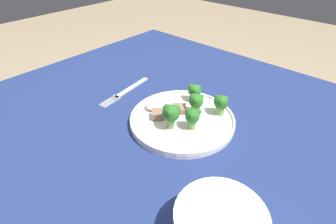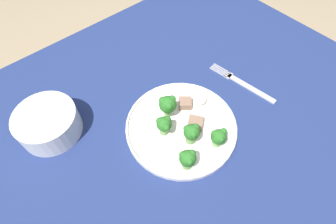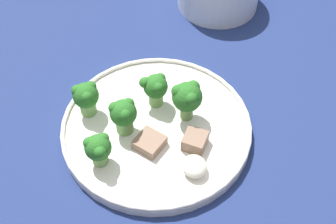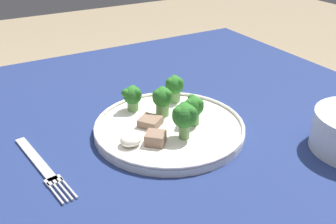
% 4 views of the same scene
% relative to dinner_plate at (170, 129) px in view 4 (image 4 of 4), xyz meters
% --- Properties ---
extents(table, '(1.06, 0.96, 0.74)m').
position_rel_dinner_plate_xyz_m(table, '(0.04, -0.00, -0.12)').
color(table, navy).
rests_on(table, ground_plane).
extents(dinner_plate, '(0.26, 0.26, 0.02)m').
position_rel_dinner_plate_xyz_m(dinner_plate, '(0.00, 0.00, 0.00)').
color(dinner_plate, white).
rests_on(dinner_plate, table).
extents(fork, '(0.05, 0.20, 0.00)m').
position_rel_dinner_plate_xyz_m(fork, '(0.22, -0.01, -0.01)').
color(fork, '#B2B2B7').
rests_on(fork, table).
extents(broccoli_floret_near_rim_left, '(0.04, 0.04, 0.05)m').
position_rel_dinner_plate_xyz_m(broccoli_floret_near_rim_left, '(-0.01, -0.05, 0.04)').
color(broccoli_floret_near_rim_left, '#709E56').
rests_on(broccoli_floret_near_rim_left, dinner_plate).
extents(broccoli_floret_center_left, '(0.04, 0.04, 0.05)m').
position_rel_dinner_plate_xyz_m(broccoli_floret_center_left, '(-0.06, -0.08, 0.04)').
color(broccoli_floret_center_left, '#709E56').
rests_on(broccoli_floret_center_left, dinner_plate).
extents(broccoli_floret_back_left, '(0.04, 0.04, 0.06)m').
position_rel_dinner_plate_xyz_m(broccoli_floret_back_left, '(-0.00, 0.04, 0.04)').
color(broccoli_floret_back_left, '#709E56').
rests_on(broccoli_floret_back_left, dinner_plate).
extents(broccoli_floret_front_left, '(0.04, 0.03, 0.05)m').
position_rel_dinner_plate_xyz_m(broccoli_floret_front_left, '(0.03, -0.09, 0.03)').
color(broccoli_floret_front_left, '#709E56').
rests_on(broccoli_floret_front_left, dinner_plate).
extents(broccoli_floret_center_back, '(0.04, 0.03, 0.05)m').
position_rel_dinner_plate_xyz_m(broccoli_floret_center_back, '(-0.04, 0.01, 0.04)').
color(broccoli_floret_center_back, '#709E56').
rests_on(broccoli_floret_center_back, dinner_plate).
extents(meat_slice_front_slice, '(0.04, 0.04, 0.02)m').
position_rel_dinner_plate_xyz_m(meat_slice_front_slice, '(0.05, 0.03, 0.01)').
color(meat_slice_front_slice, '#846651').
rests_on(meat_slice_front_slice, dinner_plate).
extents(meat_slice_middle_slice, '(0.05, 0.05, 0.01)m').
position_rel_dinner_plate_xyz_m(meat_slice_middle_slice, '(0.03, -0.02, 0.01)').
color(meat_slice_middle_slice, '#846651').
rests_on(meat_slice_middle_slice, dinner_plate).
extents(sauce_dollop, '(0.03, 0.03, 0.02)m').
position_rel_dinner_plate_xyz_m(sauce_dollop, '(0.08, 0.02, 0.01)').
color(sauce_dollop, silver).
rests_on(sauce_dollop, dinner_plate).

